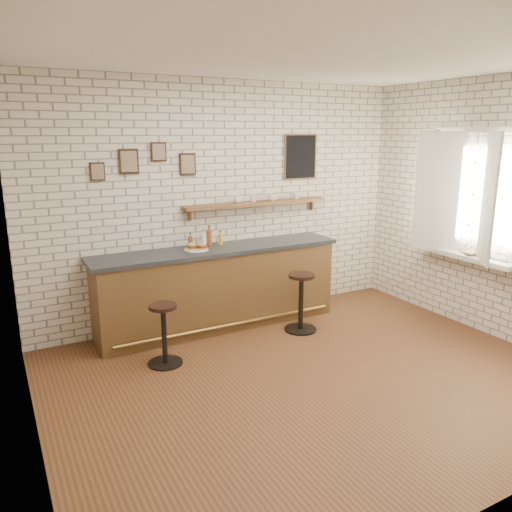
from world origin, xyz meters
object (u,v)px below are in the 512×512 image
at_px(book_lower, 464,253).
at_px(bitters_bottle_brown, 190,242).
at_px(shelf_cup_a, 239,200).
at_px(bitters_bottle_amber, 209,238).
at_px(sandwich_plate, 196,250).
at_px(book_upper, 465,252).
at_px(ciabatta_sandwich, 197,246).
at_px(condiment_bottle_yellow, 220,239).
at_px(bar_stool_right, 301,300).
at_px(shelf_cup_b, 253,199).
at_px(bar_counter, 219,287).
at_px(bitters_bottle_white, 204,240).
at_px(shelf_cup_c, 272,197).
at_px(shelf_cup_d, 296,196).
at_px(bar_stool_left, 164,333).

bearing_deg(book_lower, bitters_bottle_brown, 166.41).
bearing_deg(shelf_cup_a, bitters_bottle_amber, 145.10).
relative_size(sandwich_plate, book_upper, 1.40).
bearing_deg(bitters_bottle_brown, ciabatta_sandwich, -79.35).
bearing_deg(condiment_bottle_yellow, bitters_bottle_brown, 180.00).
xyz_separation_m(bar_stool_right, shelf_cup_a, (-0.44, 0.81, 1.16)).
bearing_deg(shelf_cup_a, condiment_bottle_yellow, 149.06).
bearing_deg(shelf_cup_b, bar_counter, 151.71).
bearing_deg(book_lower, sandwich_plate, 168.50).
height_order(sandwich_plate, shelf_cup_b, shelf_cup_b).
height_order(bitters_bottle_brown, bitters_bottle_white, bitters_bottle_white).
bearing_deg(bitters_bottle_amber, shelf_cup_b, 5.35).
xyz_separation_m(bitters_bottle_amber, shelf_cup_c, (0.92, 0.06, 0.43)).
bearing_deg(book_upper, shelf_cup_d, 168.38).
distance_m(bitters_bottle_amber, bar_stool_right, 1.36).
xyz_separation_m(bitters_bottle_amber, book_lower, (2.68, -1.57, -0.17)).
height_order(bar_stool_left, bar_stool_right, bar_stool_right).
relative_size(shelf_cup_b, shelf_cup_c, 0.86).
relative_size(bar_counter, condiment_bottle_yellow, 18.02).
relative_size(sandwich_plate, shelf_cup_c, 2.44).
distance_m(bitters_bottle_brown, bar_stool_left, 1.29).
bearing_deg(bitters_bottle_amber, bar_counter, -69.86).
bearing_deg(book_upper, bitters_bottle_white, -171.62).
relative_size(condiment_bottle_yellow, bar_stool_left, 0.26).
relative_size(bitters_bottle_amber, book_lower, 1.24).
height_order(bitters_bottle_brown, book_upper, bitters_bottle_brown).
xyz_separation_m(ciabatta_sandwich, book_upper, (2.90, -1.43, -0.10)).
relative_size(condiment_bottle_yellow, book_lower, 0.85).
relative_size(bitters_bottle_white, book_lower, 1.02).
bearing_deg(book_upper, bitters_bottle_amber, -172.29).
bearing_deg(sandwich_plate, bitters_bottle_amber, 31.71).
bearing_deg(shelf_cup_d, shelf_cup_a, 175.60).
height_order(bitters_bottle_brown, shelf_cup_b, shelf_cup_b).
height_order(bitters_bottle_white, book_upper, bitters_bottle_white).
xyz_separation_m(bar_counter, condiment_bottle_yellow, (0.10, 0.14, 0.58)).
height_order(bitters_bottle_brown, shelf_cup_c, shelf_cup_c).
height_order(shelf_cup_d, book_lower, shelf_cup_d).
bearing_deg(bar_stool_right, bar_counter, 143.61).
relative_size(bitters_bottle_white, shelf_cup_d, 2.28).
xyz_separation_m(bitters_bottle_white, bar_stool_left, (-0.82, -0.84, -0.74)).
bearing_deg(sandwich_plate, condiment_bottle_yellow, 20.64).
height_order(bitters_bottle_brown, bitters_bottle_amber, bitters_bottle_amber).
height_order(condiment_bottle_yellow, shelf_cup_c, shelf_cup_c).
bearing_deg(bitters_bottle_white, shelf_cup_b, 4.81).
xyz_separation_m(condiment_bottle_yellow, bar_stool_left, (-1.04, -0.84, -0.73)).
bearing_deg(book_upper, shelf_cup_c, 175.19).
relative_size(condiment_bottle_yellow, shelf_cup_a, 1.51).
bearing_deg(shelf_cup_c, book_upper, -129.87).
bearing_deg(bar_stool_right, bitters_bottle_white, 141.76).
distance_m(bar_counter, condiment_bottle_yellow, 0.60).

